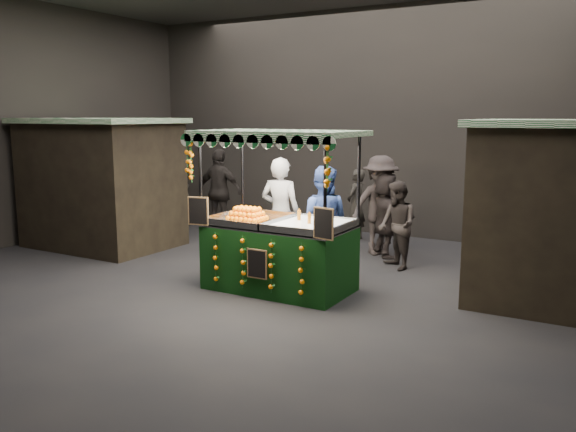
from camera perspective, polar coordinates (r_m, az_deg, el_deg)
The scene contains 14 objects.
ground at distance 9.41m, azimuth -2.96°, elevation -6.81°, with size 12.00×12.00×0.00m, color black.
market_hall at distance 9.06m, azimuth -3.15°, elevation 14.18°, with size 12.10×10.10×5.05m.
neighbour_stall_left at distance 12.74m, azimuth -17.34°, elevation 3.09°, with size 3.00×2.20×2.60m.
juice_stall at distance 9.08m, azimuth -0.91°, elevation -2.49°, with size 2.51×1.48×2.44m.
vendor_grey at distance 10.30m, azimuth -0.72°, elevation 0.21°, with size 0.78×0.57×1.95m.
vendor_blue at distance 9.83m, azimuth 3.29°, elevation -0.57°, with size 1.05×0.92×1.85m.
shopper_0 at distance 13.28m, azimuth -14.49°, elevation 1.62°, with size 0.71×0.52×1.77m.
shopper_1 at distance 10.52m, azimuth 10.37°, elevation -0.89°, with size 0.94×0.94×1.54m.
shopper_2 at distance 13.59m, azimuth -6.51°, elevation 2.35°, with size 1.14×0.53×1.91m.
shopper_3 at distance 11.55m, azimuth 8.78°, elevation 1.00°, with size 1.33×1.40×1.91m.
shopper_4 at distance 14.61m, azimuth -10.49°, elevation 2.06°, with size 0.78×0.52×1.56m.
shopper_5 at distance 11.40m, azimuth 9.34°, elevation 0.12°, with size 1.40×1.37×1.61m.
shopper_6 at distance 12.85m, azimuth 6.52°, elevation 1.09°, with size 0.40×0.58×1.54m.
shopper_7 at distance 10.84m, azimuth 24.89°, elevation -0.68°, with size 0.60×1.67×1.78m.
Camera 1 is at (4.93, -7.56, 2.66)m, focal length 37.23 mm.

